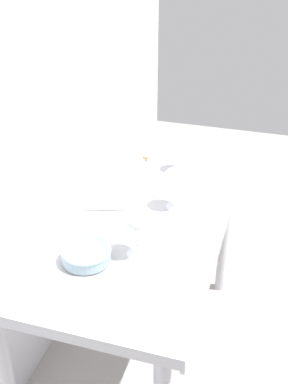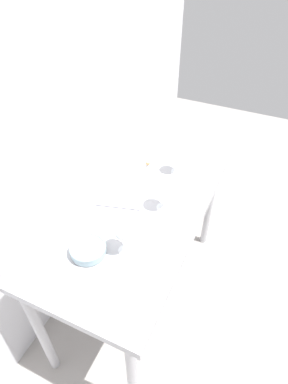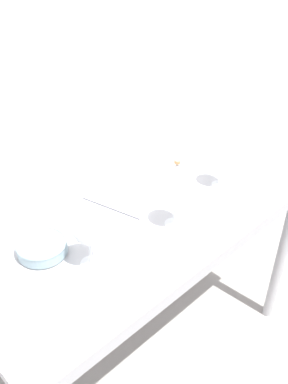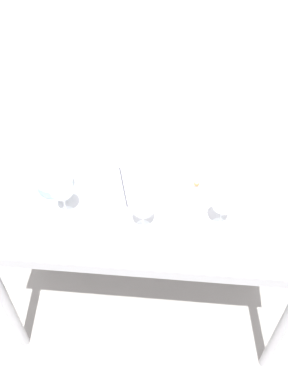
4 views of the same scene
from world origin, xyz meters
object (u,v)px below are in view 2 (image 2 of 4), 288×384
tasting_bowl (88,249)px  wine_glass_near_right (178,155)px  open_notebook (116,208)px  wine_glass_near_center (164,191)px  tasting_sheet_upper (171,156)px  decanter_funnel (148,170)px  wine_glass_near_left (125,231)px

tasting_bowl → wine_glass_near_right: bearing=-12.0°
open_notebook → tasting_bowl: size_ratio=2.55×
wine_glass_near_center → tasting_sheet_upper: size_ratio=0.71×
decanter_funnel → open_notebook: bearing=173.7°
wine_glass_near_center → open_notebook: (-0.11, 0.21, -0.11)m
wine_glass_near_right → tasting_bowl: 0.72m
wine_glass_near_center → decanter_funnel: size_ratio=1.19×
wine_glass_near_right → tasting_sheet_upper: 0.19m
tasting_sheet_upper → tasting_bowl: tasting_bowl is taller
wine_glass_near_right → tasting_bowl: size_ratio=1.02×
open_notebook → wine_glass_near_right: bearing=-37.8°
wine_glass_near_left → wine_glass_near_center: size_ratio=1.12×
wine_glass_near_center → tasting_bowl: bearing=154.9°
wine_glass_near_left → wine_glass_near_center: (0.32, -0.04, -0.02)m
wine_glass_near_right → tasting_sheet_upper: (0.13, 0.08, -0.11)m
wine_glass_near_center → open_notebook: size_ratio=0.40×
open_notebook → wine_glass_near_center: bearing=-78.4°
open_notebook → decanter_funnel: bearing=-21.4°
wine_glass_near_right → tasting_bowl: (-0.70, 0.15, -0.09)m
open_notebook → tasting_bowl: 0.30m
wine_glass_near_center → open_notebook: wine_glass_near_center is taller
wine_glass_near_center → decanter_funnel: wine_glass_near_center is taller
wine_glass_near_left → open_notebook: wine_glass_near_left is taller
wine_glass_near_left → wine_glass_near_right: wine_glass_near_left is taller
wine_glass_near_left → wine_glass_near_right: size_ratio=1.13×
wine_glass_near_left → wine_glass_near_center: 0.32m
wine_glass_near_center → tasting_bowl: size_ratio=1.03×
open_notebook → tasting_sheet_upper: bearing=-24.3°
decanter_funnel → wine_glass_near_right: bearing=-54.4°
wine_glass_near_left → open_notebook: bearing=37.6°
open_notebook → decanter_funnel: (0.31, -0.03, 0.04)m
wine_glass_near_right → tasting_sheet_upper: size_ratio=0.71×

